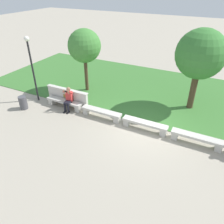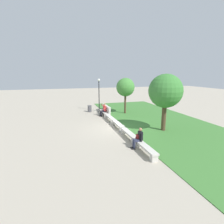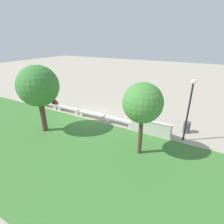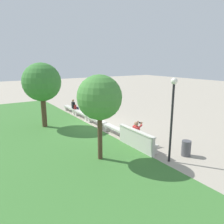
{
  "view_description": "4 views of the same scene",
  "coord_description": "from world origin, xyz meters",
  "px_view_note": "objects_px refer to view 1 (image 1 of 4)",
  "views": [
    {
      "loc": [
        2.51,
        -8.45,
        6.31
      ],
      "look_at": [
        -1.56,
        -0.42,
        0.81
      ],
      "focal_mm": 35.0,
      "sensor_mm": 36.0,
      "label": 1
    },
    {
      "loc": [
        12.91,
        -4.38,
        4.37
      ],
      "look_at": [
        -1.23,
        -0.12,
        1.1
      ],
      "focal_mm": 28.0,
      "sensor_mm": 36.0,
      "label": 2
    },
    {
      "loc": [
        -7.43,
        10.14,
        5.77
      ],
      "look_at": [
        -1.64,
        -0.3,
        0.73
      ],
      "focal_mm": 28.0,
      "sensor_mm": 36.0,
      "label": 3
    },
    {
      "loc": [
        -13.07,
        7.12,
        4.48
      ],
      "look_at": [
        -0.87,
        -0.73,
        1.04
      ],
      "focal_mm": 35.0,
      "sensor_mm": 36.0,
      "label": 4
    }
  ],
  "objects_px": {
    "bench_mid": "(145,124)",
    "person_photographer": "(68,98)",
    "bench_near": "(101,113)",
    "tree_left_background": "(84,46)",
    "lamp_post": "(31,60)",
    "trash_bin": "(23,103)",
    "bench_far": "(197,138)",
    "bench_main": "(64,103)",
    "tree_behind_wall": "(201,55)"
  },
  "relations": [
    {
      "from": "bench_mid",
      "to": "trash_bin",
      "type": "bearing_deg",
      "value": -170.36
    },
    {
      "from": "bench_mid",
      "to": "person_photographer",
      "type": "relative_size",
      "value": 1.68
    },
    {
      "from": "person_photographer",
      "to": "tree_left_background",
      "type": "distance_m",
      "value": 3.39
    },
    {
      "from": "bench_near",
      "to": "person_photographer",
      "type": "distance_m",
      "value": 2.07
    },
    {
      "from": "bench_mid",
      "to": "person_photographer",
      "type": "distance_m",
      "value": 4.45
    },
    {
      "from": "bench_mid",
      "to": "lamp_post",
      "type": "distance_m",
      "value": 7.12
    },
    {
      "from": "bench_far",
      "to": "person_photographer",
      "type": "distance_m",
      "value": 6.84
    },
    {
      "from": "bench_near",
      "to": "tree_left_background",
      "type": "relative_size",
      "value": 0.57
    },
    {
      "from": "person_photographer",
      "to": "tree_behind_wall",
      "type": "distance_m",
      "value": 7.23
    },
    {
      "from": "bench_main",
      "to": "tree_left_background",
      "type": "xyz_separation_m",
      "value": [
        -0.09,
        2.51,
        2.58
      ]
    },
    {
      "from": "bench_near",
      "to": "tree_behind_wall",
      "type": "height_order",
      "value": "tree_behind_wall"
    },
    {
      "from": "trash_bin",
      "to": "lamp_post",
      "type": "relative_size",
      "value": 0.2
    },
    {
      "from": "bench_main",
      "to": "tree_left_background",
      "type": "distance_m",
      "value": 3.6
    },
    {
      "from": "bench_near",
      "to": "bench_mid",
      "type": "relative_size",
      "value": 1.0
    },
    {
      "from": "tree_behind_wall",
      "to": "trash_bin",
      "type": "distance_m",
      "value": 9.81
    },
    {
      "from": "bench_far",
      "to": "lamp_post",
      "type": "relative_size",
      "value": 0.59
    },
    {
      "from": "bench_far",
      "to": "bench_near",
      "type": "bearing_deg",
      "value": 180.0
    },
    {
      "from": "person_photographer",
      "to": "lamp_post",
      "type": "xyz_separation_m",
      "value": [
        -2.36,
        0.06,
        1.74
      ]
    },
    {
      "from": "person_photographer",
      "to": "bench_far",
      "type": "bearing_deg",
      "value": 0.64
    },
    {
      "from": "bench_main",
      "to": "bench_mid",
      "type": "distance_m",
      "value": 4.81
    },
    {
      "from": "bench_main",
      "to": "tree_behind_wall",
      "type": "bearing_deg",
      "value": 26.67
    },
    {
      "from": "bench_mid",
      "to": "lamp_post",
      "type": "bearing_deg",
      "value": -179.88
    },
    {
      "from": "person_photographer",
      "to": "trash_bin",
      "type": "relative_size",
      "value": 1.76
    },
    {
      "from": "bench_mid",
      "to": "tree_left_background",
      "type": "distance_m",
      "value": 6.07
    },
    {
      "from": "bench_main",
      "to": "person_photographer",
      "type": "height_order",
      "value": "person_photographer"
    },
    {
      "from": "bench_near",
      "to": "bench_far",
      "type": "relative_size",
      "value": 1.0
    },
    {
      "from": "bench_mid",
      "to": "tree_behind_wall",
      "type": "relative_size",
      "value": 0.51
    },
    {
      "from": "tree_behind_wall",
      "to": "trash_bin",
      "type": "xyz_separation_m",
      "value": [
        -8.37,
        -4.36,
        -2.68
      ]
    },
    {
      "from": "bench_main",
      "to": "bench_near",
      "type": "bearing_deg",
      "value": 0.0
    },
    {
      "from": "bench_far",
      "to": "lamp_post",
      "type": "bearing_deg",
      "value": -179.91
    },
    {
      "from": "person_photographer",
      "to": "tree_left_background",
      "type": "xyz_separation_m",
      "value": [
        -0.46,
        2.58,
        2.15
      ]
    },
    {
      "from": "person_photographer",
      "to": "tree_behind_wall",
      "type": "bearing_deg",
      "value": 28.66
    },
    {
      "from": "bench_far",
      "to": "tree_behind_wall",
      "type": "relative_size",
      "value": 0.51
    },
    {
      "from": "trash_bin",
      "to": "lamp_post",
      "type": "height_order",
      "value": "lamp_post"
    },
    {
      "from": "bench_mid",
      "to": "bench_far",
      "type": "distance_m",
      "value": 2.4
    },
    {
      "from": "bench_main",
      "to": "lamp_post",
      "type": "relative_size",
      "value": 0.59
    },
    {
      "from": "bench_main",
      "to": "bench_mid",
      "type": "xyz_separation_m",
      "value": [
        4.81,
        0.0,
        0.0
      ]
    },
    {
      "from": "person_photographer",
      "to": "bench_near",
      "type": "bearing_deg",
      "value": 2.17
    },
    {
      "from": "bench_far",
      "to": "tree_behind_wall",
      "type": "height_order",
      "value": "tree_behind_wall"
    },
    {
      "from": "bench_mid",
      "to": "trash_bin",
      "type": "relative_size",
      "value": 2.96
    },
    {
      "from": "tree_left_background",
      "to": "lamp_post",
      "type": "bearing_deg",
      "value": -126.9
    },
    {
      "from": "bench_mid",
      "to": "tree_left_background",
      "type": "height_order",
      "value": "tree_left_background"
    },
    {
      "from": "person_photographer",
      "to": "trash_bin",
      "type": "height_order",
      "value": "person_photographer"
    },
    {
      "from": "trash_bin",
      "to": "lamp_post",
      "type": "bearing_deg",
      "value": 89.72
    },
    {
      "from": "bench_main",
      "to": "person_photographer",
      "type": "xyz_separation_m",
      "value": [
        0.38,
        -0.08,
        0.43
      ]
    },
    {
      "from": "bench_main",
      "to": "person_photographer",
      "type": "relative_size",
      "value": 1.68
    },
    {
      "from": "bench_main",
      "to": "person_photographer",
      "type": "bearing_deg",
      "value": -11.47
    },
    {
      "from": "tree_left_background",
      "to": "bench_main",
      "type": "bearing_deg",
      "value": -88.04
    },
    {
      "from": "bench_near",
      "to": "tree_left_background",
      "type": "xyz_separation_m",
      "value": [
        -2.49,
        2.51,
        2.58
      ]
    },
    {
      "from": "tree_left_background",
      "to": "bench_mid",
      "type": "bearing_deg",
      "value": -27.13
    }
  ]
}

